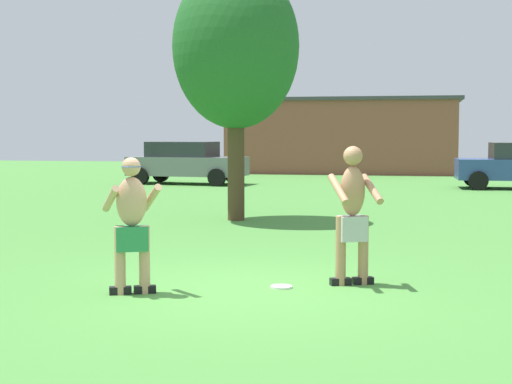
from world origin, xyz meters
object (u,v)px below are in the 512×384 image
(frisbee, at_px, (281,287))
(player_near, at_px, (353,212))
(player_in_green, at_px, (132,219))
(car_gray_far_end, at_px, (186,162))
(tree_right_field, at_px, (236,48))

(frisbee, bearing_deg, player_near, 23.95)
(player_near, height_order, player_in_green, player_near)
(car_gray_far_end, bearing_deg, frisbee, -69.79)
(car_gray_far_end, bearing_deg, player_near, -67.13)
(player_near, xyz_separation_m, player_in_green, (-2.51, -1.07, -0.03))
(player_in_green, xyz_separation_m, tree_right_field, (-0.56, 7.83, 2.85))
(player_near, bearing_deg, car_gray_far_end, 112.87)
(player_near, xyz_separation_m, frisbee, (-0.84, -0.37, -0.91))
(frisbee, height_order, tree_right_field, tree_right_field)
(car_gray_far_end, height_order, tree_right_field, tree_right_field)
(player_near, height_order, car_gray_far_end, player_near)
(player_in_green, height_order, car_gray_far_end, player_in_green)
(player_near, relative_size, tree_right_field, 0.31)
(player_near, bearing_deg, frisbee, -156.05)
(player_near, relative_size, player_in_green, 1.07)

